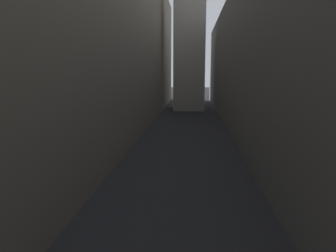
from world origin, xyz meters
The scene contains 3 objects.
ground_plane centered at (0.00, 48.00, 0.00)m, with size 264.00×264.00×0.00m, color #232326.
building_block_left centered at (-12.04, 50.00, 12.70)m, with size 13.07×108.00×25.41m, color #756B5B.
building_block_right centered at (13.17, 50.00, 9.10)m, with size 15.34×108.00×18.20m, color slate.
Camera 1 is at (0.89, 11.01, 7.78)m, focal length 34.23 mm.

